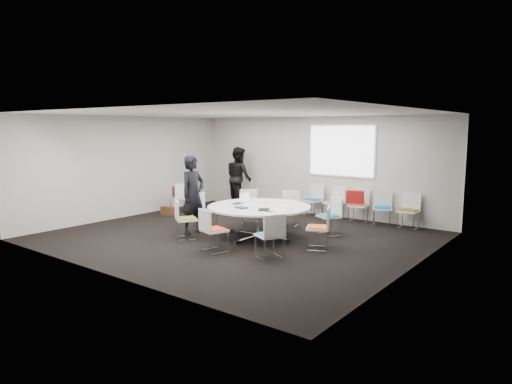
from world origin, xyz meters
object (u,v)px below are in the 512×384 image
Objects in this scene: chair_ring_h at (270,244)px; chair_back_b at (334,209)px; chair_back_c at (358,212)px; person_main at (193,195)px; chair_person_back at (242,198)px; chair_ring_e at (204,218)px; chair_back_a at (313,206)px; chair_ring_d at (250,213)px; conference_table at (259,214)px; chair_ring_f at (186,227)px; laptop at (239,203)px; chair_ring_a at (318,236)px; chair_ring_b at (329,223)px; maroon_bag at (179,192)px; brown_bag at (167,211)px; chair_ring_c at (289,215)px; cup at (266,202)px; chair_spare_left at (180,203)px; person_back at (239,177)px; chair_ring_g at (214,238)px; chair_back_e at (408,218)px; chair_back_d at (382,215)px.

chair_back_b is (-0.86, 4.19, 0.00)m from chair_ring_h.
chair_back_c is (0.73, 0.00, 0.00)m from chair_back_b.
chair_person_back is at bearing 22.54° from person_main.
chair_back_a is at bearing 157.43° from chair_ring_e.
chair_ring_d and chair_ring_h have the same top height.
chair_back_b reaches higher than conference_table.
chair_ring_f is 1.33m from laptop.
chair_ring_a is 1.00× the size of chair_back_b.
chair_ring_b is 2.69× the size of laptop.
maroon_bag is at bearing 37.62° from chair_back_b.
chair_ring_f reaches higher than brown_bag.
chair_ring_a and chair_ring_b have the same top height.
chair_ring_b is at bearing 127.34° from chair_back_b.
chair_ring_e is (-1.45, -1.59, 0.00)m from chair_ring_c.
chair_ring_c is at bearing 96.23° from cup.
chair_back_a is at bearing 1.55° from laptop.
chair_ring_f is 3.30m from chair_spare_left.
brown_bag is at bearing 63.18° from person_main.
chair_ring_a is 1.21m from chair_ring_h.
person_main is at bearing 137.57° from person_back.
laptop is (-0.53, 1.44, 0.47)m from chair_ring_g.
chair_back_e is at bearing -167.21° from chair_ring_c.
chair_spare_left is 0.46× the size of person_back.
chair_ring_c is at bearing 29.95° from chair_back_e.
chair_back_d is at bearing -168.96° from chair_back_b.
chair_ring_e and chair_back_b have the same top height.
cup reaches higher than conference_table.
chair_ring_e reaches higher than brown_bag.
chair_ring_f is 2.69× the size of laptop.
chair_ring_c is 1.00× the size of chair_spare_left.
chair_back_e is at bearing 173.70° from chair_back_c.
chair_ring_a and chair_ring_h have the same top height.
chair_ring_a is 1.00× the size of chair_ring_e.
chair_ring_b is 2.94m from chair_ring_g.
chair_ring_f is at bearing -130.47° from cup.
cup is (0.12, -1.14, 0.50)m from chair_ring_c.
chair_spare_left is 3.81m from cup.
chair_back_a is 2.44× the size of brown_bag.
person_main reaches higher than chair_back_a.
cup is (1.08, -0.74, 0.50)m from chair_ring_d.
maroon_bag is (-3.72, 0.75, -0.16)m from cup.
chair_back_a is (-1.51, 4.19, 0.00)m from chair_ring_h.
chair_ring_h is 1.00× the size of chair_back_c.
brown_bag is (-3.72, 2.08, -0.16)m from chair_ring_g.
chair_ring_b and chair_person_back have the same top height.
laptop is 0.82× the size of maroon_bag.
cup is (-1.21, 1.53, 0.50)m from chair_ring_h.
chair_person_back is (-1.80, 1.91, 0.00)m from chair_ring_d.
maroon_bag is (-5.47, -1.87, 0.34)m from chair_back_d.
chair_ring_e is 1.04m from chair_ring_f.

